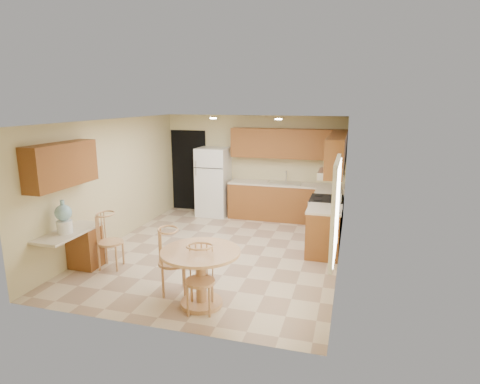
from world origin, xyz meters
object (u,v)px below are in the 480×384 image
(dining_table, at_px, (201,270))
(water_crock, at_px, (64,218))
(stove, at_px, (325,219))
(chair_table_a, at_px, (170,257))
(refrigerator, at_px, (213,182))
(chair_desk, at_px, (107,237))
(chair_table_b, at_px, (197,276))

(dining_table, relative_size, water_crock, 2.05)
(stove, relative_size, chair_table_a, 1.09)
(stove, xyz_separation_m, dining_table, (-1.48, -3.21, 0.07))
(stove, relative_size, water_crock, 2.00)
(stove, bearing_deg, refrigerator, 157.01)
(stove, distance_m, water_crock, 4.94)
(chair_desk, bearing_deg, dining_table, 59.38)
(refrigerator, bearing_deg, dining_table, -72.59)
(stove, xyz_separation_m, chair_table_b, (-1.43, -3.47, 0.10))
(chair_table_b, bearing_deg, refrigerator, -85.41)
(chair_table_b, distance_m, chair_desk, 2.26)
(refrigerator, relative_size, chair_desk, 1.76)
(chair_table_b, bearing_deg, dining_table, -91.44)
(chair_table_a, bearing_deg, stove, 118.63)
(refrigerator, height_order, chair_table_b, refrigerator)
(refrigerator, xyz_separation_m, dining_table, (1.39, -4.43, -0.32))
(dining_table, bearing_deg, water_crock, 173.88)
(stove, xyz_separation_m, chair_table_a, (-2.03, -3.06, 0.14))
(refrigerator, distance_m, dining_table, 4.66)
(chair_table_a, bearing_deg, dining_table, 46.61)
(chair_desk, height_order, water_crock, water_crock)
(chair_table_a, bearing_deg, chair_desk, -138.82)
(dining_table, bearing_deg, chair_table_a, 164.35)
(chair_table_a, height_order, chair_table_b, chair_table_a)
(chair_table_b, xyz_separation_m, water_crock, (-2.49, 0.52, 0.44))
(chair_desk, xyz_separation_m, water_crock, (-0.45, -0.45, 0.42))
(chair_desk, relative_size, water_crock, 1.79)
(chair_table_b, height_order, water_crock, water_crock)
(refrigerator, height_order, stove, refrigerator)
(chair_table_b, distance_m, water_crock, 2.58)
(stove, xyz_separation_m, water_crock, (-3.92, -2.95, 0.55))
(chair_table_a, relative_size, chair_desk, 1.03)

